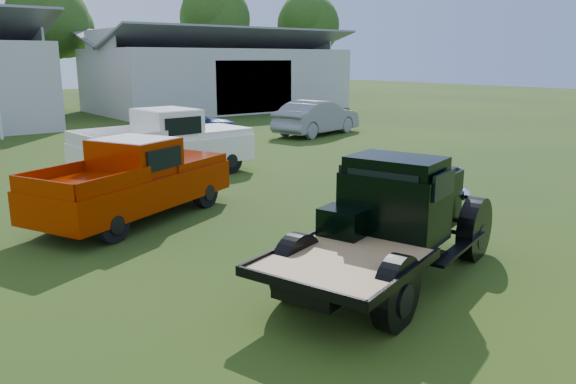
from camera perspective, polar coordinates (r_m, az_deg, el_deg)
ground at (r=9.54m, az=3.47°, el=-7.66°), size 120.00×120.00×0.00m
shed_right at (r=39.13m, az=-7.13°, el=12.13°), size 16.80×9.20×5.20m
tree_c at (r=41.17m, az=-22.88°, el=13.92°), size 5.40×5.40×9.00m
tree_d at (r=47.21m, az=-7.36°, el=15.25°), size 6.00×6.00×10.00m
tree_e at (r=50.15m, az=2.05°, el=14.95°), size 5.70×5.70×9.50m
vintage_flatbed at (r=8.89m, az=10.46°, el=-2.79°), size 5.31×3.36×1.96m
red_pickup at (r=12.55m, az=-15.46°, el=1.28°), size 5.22×3.74×1.78m
white_pickup at (r=16.86m, az=-12.40°, el=4.78°), size 5.48×2.47×1.96m
misc_car_blue at (r=24.23m, az=-10.27°, el=6.84°), size 4.45×2.15×1.47m
misc_car_grey at (r=25.94m, az=2.97°, el=7.57°), size 5.01×2.77×1.56m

